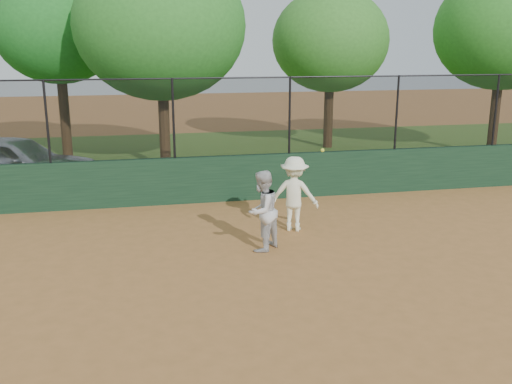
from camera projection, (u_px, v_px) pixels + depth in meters
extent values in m
plane|color=#A86C36|center=(236.00, 300.00, 9.17)|extent=(80.00, 80.00, 0.00)
cube|color=#1A3B23|center=(195.00, 180.00, 14.70)|extent=(26.00, 0.20, 1.20)
cube|color=#34541A|center=(178.00, 159.00, 20.53)|extent=(36.00, 12.00, 0.01)
imported|color=#B5BABF|center=(12.00, 163.00, 15.85)|extent=(4.99, 3.10, 1.58)
imported|color=silver|center=(262.00, 211.00, 11.23)|extent=(0.99, 0.99, 1.62)
imported|color=white|center=(294.00, 194.00, 12.44)|extent=(1.22, 1.00, 1.65)
sphere|color=yellow|center=(323.00, 150.00, 11.90)|extent=(0.08, 0.08, 0.08)
cube|color=black|center=(193.00, 118.00, 14.30)|extent=(26.00, 0.02, 2.00)
cylinder|color=black|center=(192.00, 78.00, 14.05)|extent=(26.00, 0.04, 0.04)
cylinder|color=black|center=(47.00, 122.00, 13.59)|extent=(0.06, 0.06, 2.00)
cylinder|color=black|center=(173.00, 119.00, 14.20)|extent=(0.06, 0.06, 2.00)
cylinder|color=black|center=(290.00, 115.00, 14.80)|extent=(0.06, 0.06, 2.00)
cylinder|color=black|center=(397.00, 113.00, 15.40)|extent=(0.06, 0.06, 2.00)
cylinder|color=black|center=(496.00, 110.00, 16.00)|extent=(0.06, 0.06, 2.00)
cylinder|color=#442C17|center=(65.00, 118.00, 20.45)|extent=(0.36, 0.36, 2.83)
ellipsoid|color=#1D6720|center=(57.00, 29.00, 19.67)|extent=(4.36, 3.96, 3.76)
cylinder|color=#4B321B|center=(165.00, 131.00, 18.61)|extent=(0.36, 0.36, 2.48)
ellipsoid|color=#2A7124|center=(160.00, 26.00, 17.78)|extent=(5.39, 4.90, 4.65)
cylinder|color=#3F2915|center=(328.00, 117.00, 22.54)|extent=(0.36, 0.36, 2.38)
ellipsoid|color=#337024|center=(331.00, 41.00, 21.80)|extent=(4.52, 4.11, 3.90)
cylinder|color=#422C17|center=(494.00, 119.00, 21.08)|extent=(0.36, 0.36, 2.60)
ellipsoid|color=#297120|center=(504.00, 29.00, 20.27)|extent=(4.95, 4.50, 4.27)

